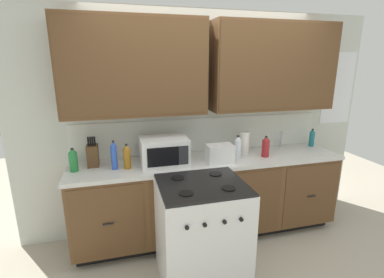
{
  "coord_description": "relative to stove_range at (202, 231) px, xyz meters",
  "views": [
    {
      "loc": [
        -0.95,
        -2.48,
        1.94
      ],
      "look_at": [
        -0.22,
        0.27,
        1.18
      ],
      "focal_mm": 26.47,
      "sensor_mm": 36.0,
      "label": 1
    }
  ],
  "objects": [
    {
      "name": "paper_towel_roll",
      "position": [
        0.73,
        0.73,
        0.59
      ],
      "size": [
        0.12,
        0.12,
        0.26
      ],
      "primitive_type": "cylinder",
      "color": "white",
      "rests_on": "counter_run"
    },
    {
      "name": "wall_unit",
      "position": [
        0.29,
        0.83,
        1.2
      ],
      "size": [
        4.15,
        0.4,
        2.51
      ],
      "color": "silver",
      "rests_on": "ground_plane"
    },
    {
      "name": "bottle_red",
      "position": [
        0.91,
        0.55,
        0.57
      ],
      "size": [
        0.08,
        0.08,
        0.24
      ],
      "color": "maroon",
      "rests_on": "counter_run"
    },
    {
      "name": "ground_plane",
      "position": [
        0.29,
        0.33,
        -0.47
      ],
      "size": [
        8.0,
        8.0,
        0.0
      ],
      "primitive_type": "plane",
      "color": "#B2A893"
    },
    {
      "name": "toaster",
      "position": [
        0.35,
        0.51,
        0.55
      ],
      "size": [
        0.28,
        0.18,
        0.19
      ],
      "color": "white",
      "rests_on": "counter_run"
    },
    {
      "name": "stove_range",
      "position": [
        0.0,
        0.0,
        0.0
      ],
      "size": [
        0.76,
        0.68,
        0.95
      ],
      "color": "white",
      "rests_on": "ground_plane"
    },
    {
      "name": "bottle_green",
      "position": [
        -1.11,
        0.63,
        0.57
      ],
      "size": [
        0.08,
        0.08,
        0.23
      ],
      "color": "#237A38",
      "rests_on": "counter_run"
    },
    {
      "name": "microwave",
      "position": [
        -0.23,
        0.6,
        0.6
      ],
      "size": [
        0.48,
        0.37,
        0.28
      ],
      "color": "white",
      "rests_on": "counter_run"
    },
    {
      "name": "sink_faucet",
      "position": [
        1.28,
        0.84,
        0.56
      ],
      "size": [
        0.02,
        0.02,
        0.2
      ],
      "primitive_type": "cylinder",
      "color": "#B2B5BA",
      "rests_on": "counter_run"
    },
    {
      "name": "bottle_blue",
      "position": [
        -0.73,
        0.59,
        0.6
      ],
      "size": [
        0.06,
        0.06,
        0.29
      ],
      "color": "blue",
      "rests_on": "counter_run"
    },
    {
      "name": "bottle_clear",
      "position": [
        0.59,
        0.6,
        0.58
      ],
      "size": [
        0.08,
        0.08,
        0.25
      ],
      "color": "silver",
      "rests_on": "counter_run"
    },
    {
      "name": "bottle_teal",
      "position": [
        1.68,
        0.78,
        0.56
      ],
      "size": [
        0.06,
        0.06,
        0.22
      ],
      "color": "#1E707A",
      "rests_on": "counter_run"
    },
    {
      "name": "bottle_amber",
      "position": [
        -0.6,
        0.57,
        0.58
      ],
      "size": [
        0.07,
        0.07,
        0.25
      ],
      "color": "#9E6619",
      "rests_on": "counter_run"
    },
    {
      "name": "knife_block",
      "position": [
        -0.93,
        0.73,
        0.57
      ],
      "size": [
        0.11,
        0.14,
        0.31
      ],
      "color": "#52361E",
      "rests_on": "counter_run"
    },
    {
      "name": "counter_run",
      "position": [
        0.29,
        0.63,
        0.01
      ],
      "size": [
        2.98,
        0.64,
        0.93
      ],
      "color": "black",
      "rests_on": "ground_plane"
    }
  ]
}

